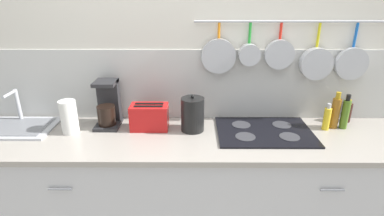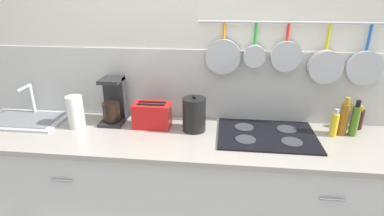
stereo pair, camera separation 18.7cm
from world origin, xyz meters
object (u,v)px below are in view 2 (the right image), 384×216
at_px(bottle_hot_sauce, 358,118).
at_px(bottle_dish_soap, 344,118).
at_px(paper_towel_roll, 76,112).
at_px(toaster, 152,115).
at_px(coffee_maker, 114,103).
at_px(bottle_cooking_wine, 334,124).
at_px(kettle, 194,114).
at_px(bottle_vinegar, 355,120).

bearing_deg(bottle_hot_sauce, bottle_dish_soap, -140.98).
distance_m(paper_towel_roll, toaster, 0.52).
bearing_deg(coffee_maker, bottle_hot_sauce, 2.08).
bearing_deg(bottle_cooking_wine, coffee_maker, 176.96).
height_order(coffee_maker, bottle_dish_soap, coffee_maker).
bearing_deg(bottle_cooking_wine, toaster, 179.68).
height_order(kettle, bottle_vinegar, kettle).
bearing_deg(bottle_dish_soap, paper_towel_roll, -177.27).
height_order(kettle, bottle_cooking_wine, kettle).
bearing_deg(bottle_vinegar, bottle_cooking_wine, -169.66).
xyz_separation_m(bottle_dish_soap, bottle_vinegar, (0.07, -0.01, -0.01)).
xyz_separation_m(kettle, bottle_cooking_wine, (0.91, 0.02, -0.03)).
bearing_deg(coffee_maker, toaster, -13.83).
bearing_deg(kettle, coffee_maker, 170.86).
bearing_deg(toaster, coffee_maker, 166.17).
bearing_deg(bottle_dish_soap, bottle_hot_sauce, 39.02).
relative_size(paper_towel_roll, bottle_vinegar, 0.92).
xyz_separation_m(paper_towel_roll, kettle, (0.81, 0.04, 0.00)).
distance_m(paper_towel_roll, bottle_vinegar, 1.85).
distance_m(paper_towel_roll, kettle, 0.81).
height_order(paper_towel_roll, bottle_dish_soap, bottle_dish_soap).
relative_size(coffee_maker, bottle_hot_sauce, 1.94).
distance_m(kettle, bottle_cooking_wine, 0.91).
height_order(toaster, bottle_dish_soap, bottle_dish_soap).
height_order(coffee_maker, kettle, coffee_maker).
distance_m(paper_towel_roll, bottle_hot_sauce, 1.93).
bearing_deg(bottle_cooking_wine, bottle_dish_soap, 24.79).
relative_size(paper_towel_roll, toaster, 0.83).
height_order(kettle, bottle_hot_sauce, kettle).
height_order(paper_towel_roll, bottle_cooking_wine, paper_towel_roll).
xyz_separation_m(bottle_cooking_wine, bottle_vinegar, (0.13, 0.02, 0.02)).
height_order(bottle_cooking_wine, bottle_dish_soap, bottle_dish_soap).
distance_m(toaster, kettle, 0.30).
bearing_deg(paper_towel_roll, bottle_dish_soap, 2.73).
relative_size(bottle_cooking_wine, bottle_hot_sauce, 1.13).
bearing_deg(kettle, bottle_vinegar, 2.15).
xyz_separation_m(kettle, bottle_hot_sauce, (1.11, 0.16, -0.04)).
relative_size(bottle_dish_soap, bottle_hot_sauce, 1.56).
bearing_deg(bottle_cooking_wine, kettle, -179.04).
height_order(toaster, bottle_vinegar, bottle_vinegar).
xyz_separation_m(coffee_maker, bottle_cooking_wine, (1.50, -0.08, -0.05)).
relative_size(toaster, bottle_dish_soap, 1.05).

